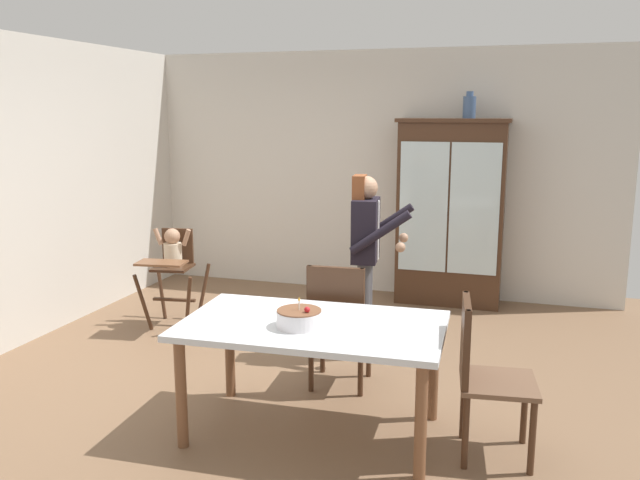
{
  "coord_description": "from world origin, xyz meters",
  "views": [
    {
      "loc": [
        1.56,
        -4.58,
        2.05
      ],
      "look_at": [
        -0.07,
        0.7,
        0.95
      ],
      "focal_mm": 36.77,
      "sensor_mm": 36.0,
      "label": 1
    }
  ],
  "objects": [
    {
      "name": "wall_back",
      "position": [
        0.0,
        2.63,
        1.35
      ],
      "size": [
        5.32,
        0.06,
        2.7
      ],
      "primitive_type": "cube",
      "color": "beige",
      "rests_on": "ground_plane"
    },
    {
      "name": "dining_table",
      "position": [
        0.36,
        -0.85,
        0.65
      ],
      "size": [
        1.68,
        1.01,
        0.74
      ],
      "color": "silver",
      "rests_on": "ground_plane"
    },
    {
      "name": "high_chair_with_toddler",
      "position": [
        -1.58,
        0.82,
        0.65
      ],
      "size": [
        0.65,
        0.75,
        0.95
      ],
      "rotation": [
        0.0,
        0.0,
        0.15
      ],
      "color": "#422819",
      "rests_on": "ground_plane"
    },
    {
      "name": "birthday_cake",
      "position": [
        0.3,
        -0.95,
        0.79
      ],
      "size": [
        0.28,
        0.28,
        0.19
      ],
      "color": "white",
      "rests_on": "dining_table"
    },
    {
      "name": "ceramic_vase",
      "position": [
        1.01,
        2.37,
        2.09
      ],
      "size": [
        0.13,
        0.13,
        0.27
      ],
      "color": "#3D567F",
      "rests_on": "china_cabinet"
    },
    {
      "name": "ground_plane",
      "position": [
        0.0,
        0.0,
        0.0
      ],
      "size": [
        6.24,
        6.24,
        0.0
      ],
      "primitive_type": "plane",
      "color": "brown"
    },
    {
      "name": "adult_person",
      "position": [
        0.36,
        0.59,
        0.97
      ],
      "size": [
        0.54,
        0.52,
        1.53
      ],
      "rotation": [
        0.0,
        0.0,
        1.68
      ],
      "color": "#47474C",
      "rests_on": "ground_plane"
    },
    {
      "name": "dining_chair_right_end",
      "position": [
        1.39,
        -0.82,
        0.56
      ],
      "size": [
        0.49,
        0.49,
        0.96
      ],
      "rotation": [
        0.0,
        0.0,
        1.69
      ],
      "color": "#422819",
      "rests_on": "ground_plane"
    },
    {
      "name": "china_cabinet",
      "position": [
        0.86,
        2.37,
        0.99
      ],
      "size": [
        1.15,
        0.48,
        1.97
      ],
      "color": "#422819",
      "rests_on": "ground_plane"
    },
    {
      "name": "wall_left",
      "position": [
        -2.63,
        0.0,
        1.35
      ],
      "size": [
        0.06,
        5.32,
        2.7
      ],
      "primitive_type": "cube",
      "color": "beige",
      "rests_on": "ground_plane"
    },
    {
      "name": "dining_chair_far_side",
      "position": [
        0.33,
        -0.16,
        0.56
      ],
      "size": [
        0.47,
        0.47,
        0.96
      ],
      "rotation": [
        0.0,
        0.0,
        3.21
      ],
      "color": "#422819",
      "rests_on": "ground_plane"
    }
  ]
}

